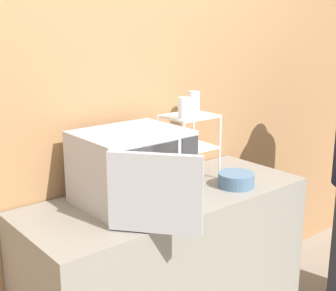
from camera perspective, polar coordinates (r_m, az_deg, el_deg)
name	(u,v)px	position (r m, az deg, el deg)	size (l,w,h in m)	color
wall_back	(127,103)	(2.46, -5.00, 5.22)	(8.00, 0.06, 2.60)	#9E7047
counter	(168,275)	(2.50, 0.01, -15.55)	(1.47, 0.59, 0.89)	gray
microwave	(133,168)	(2.15, -4.33, -2.74)	(0.51, 0.70, 0.34)	#ADADB2
dish_rack	(189,133)	(2.46, 2.57, 1.49)	(0.27, 0.22, 0.35)	white
glass_front_left	(184,108)	(2.32, 2.00, 4.57)	(0.06, 0.06, 0.11)	silver
glass_back_right	(194,101)	(2.54, 3.17, 5.42)	(0.06, 0.06, 0.11)	silver
bowl	(236,180)	(2.42, 8.31, -4.17)	(0.19, 0.19, 0.07)	slate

